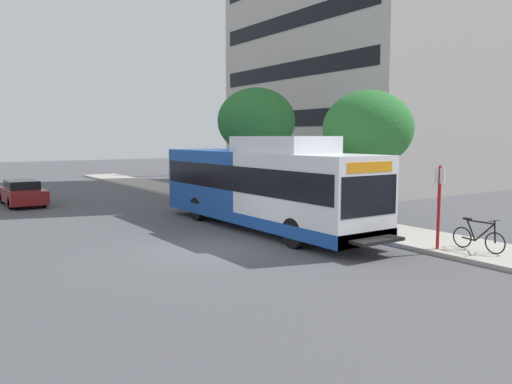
{
  "coord_description": "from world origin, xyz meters",
  "views": [
    {
      "loc": [
        -7.59,
        -14.14,
        3.61
      ],
      "look_at": [
        2.89,
        1.4,
        1.6
      ],
      "focal_mm": 35.89,
      "sensor_mm": 36.0,
      "label": 1
    }
  ],
  "objects_px": {
    "bus_stop_sign_pole": "(439,201)",
    "street_tree_mid_block": "(256,121)",
    "bicycle_parked": "(478,237)",
    "parked_car_far_lane": "(22,193)",
    "street_tree_near_stop": "(368,129)",
    "transit_bus": "(262,186)"
  },
  "relations": [
    {
      "from": "bus_stop_sign_pole",
      "to": "street_tree_mid_block",
      "type": "bearing_deg",
      "value": 80.49
    },
    {
      "from": "bicycle_parked",
      "to": "street_tree_mid_block",
      "type": "xyz_separation_m",
      "value": [
        1.44,
        14.31,
        3.92
      ]
    },
    {
      "from": "parked_car_far_lane",
      "to": "street_tree_near_stop",
      "type": "bearing_deg",
      "value": -55.08
    },
    {
      "from": "transit_bus",
      "to": "bus_stop_sign_pole",
      "type": "relative_size",
      "value": 4.71
    },
    {
      "from": "bus_stop_sign_pole",
      "to": "street_tree_near_stop",
      "type": "relative_size",
      "value": 0.49
    },
    {
      "from": "parked_car_far_lane",
      "to": "transit_bus",
      "type": "bearing_deg",
      "value": -63.15
    },
    {
      "from": "street_tree_near_stop",
      "to": "street_tree_mid_block",
      "type": "bearing_deg",
      "value": 86.56
    },
    {
      "from": "street_tree_mid_block",
      "to": "parked_car_far_lane",
      "type": "height_order",
      "value": "street_tree_mid_block"
    },
    {
      "from": "bus_stop_sign_pole",
      "to": "transit_bus",
      "type": "bearing_deg",
      "value": 107.59
    },
    {
      "from": "bus_stop_sign_pole",
      "to": "bicycle_parked",
      "type": "bearing_deg",
      "value": -46.91
    },
    {
      "from": "bicycle_parked",
      "to": "street_tree_mid_block",
      "type": "height_order",
      "value": "street_tree_mid_block"
    },
    {
      "from": "transit_bus",
      "to": "street_tree_mid_block",
      "type": "distance_m",
      "value": 8.55
    },
    {
      "from": "parked_car_far_lane",
      "to": "street_tree_mid_block",
      "type": "bearing_deg",
      "value": -29.39
    },
    {
      "from": "bus_stop_sign_pole",
      "to": "parked_car_far_lane",
      "type": "height_order",
      "value": "bus_stop_sign_pole"
    },
    {
      "from": "transit_bus",
      "to": "bus_stop_sign_pole",
      "type": "xyz_separation_m",
      "value": [
        2.1,
        -6.62,
        -0.05
      ]
    },
    {
      "from": "bicycle_parked",
      "to": "parked_car_far_lane",
      "type": "relative_size",
      "value": 0.39
    },
    {
      "from": "street_tree_mid_block",
      "to": "parked_car_far_lane",
      "type": "distance_m",
      "value": 13.1
    },
    {
      "from": "bicycle_parked",
      "to": "parked_car_far_lane",
      "type": "height_order",
      "value": "parked_car_far_lane"
    },
    {
      "from": "bicycle_parked",
      "to": "transit_bus",
      "type": "bearing_deg",
      "value": 111.24
    },
    {
      "from": "bicycle_parked",
      "to": "street_tree_near_stop",
      "type": "bearing_deg",
      "value": 80.66
    },
    {
      "from": "bus_stop_sign_pole",
      "to": "street_tree_mid_block",
      "type": "height_order",
      "value": "street_tree_mid_block"
    },
    {
      "from": "bus_stop_sign_pole",
      "to": "parked_car_far_lane",
      "type": "relative_size",
      "value": 0.58
    }
  ]
}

